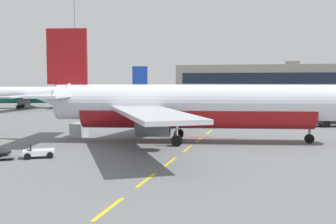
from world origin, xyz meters
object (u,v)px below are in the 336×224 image
at_px(airliner_foreground, 191,106).
at_px(apron_light_mast_near, 75,22).
at_px(airliner_far_center, 15,95).
at_px(baggage_train, 0,154).
at_px(airliner_mid_left, 184,94).
at_px(uld_cargo_container, 79,130).

xyz_separation_m(airliner_foreground, apron_light_mast_near, (-31.31, 33.82, 14.48)).
relative_size(airliner_far_center, baggage_train, 3.42).
bearing_deg(airliner_far_center, airliner_foreground, -38.23).
xyz_separation_m(airliner_mid_left, uld_cargo_container, (-0.84, -51.94, -2.36)).
bearing_deg(airliner_foreground, airliner_mid_left, 103.61).
height_order(airliner_foreground, airliner_far_center, airliner_foreground).
bearing_deg(uld_cargo_container, apron_light_mast_near, 118.09).
relative_size(airliner_mid_left, uld_cargo_container, 14.61).
bearing_deg(airliner_foreground, airliner_far_center, 141.77).
bearing_deg(uld_cargo_container, baggage_train, -89.69).
relative_size(airliner_mid_left, apron_light_mast_near, 0.87).
bearing_deg(apron_light_mast_near, airliner_foreground, -47.21).
relative_size(baggage_train, uld_cargo_container, 4.45).
xyz_separation_m(airliner_foreground, airliner_far_center, (-49.88, 39.30, -0.74)).
relative_size(airliner_foreground, uld_cargo_container, 19.26).
xyz_separation_m(airliner_far_center, apron_light_mast_near, (18.58, -5.49, 15.22)).
distance_m(airliner_mid_left, airliner_far_center, 39.44).
distance_m(airliner_foreground, baggage_train, 19.46).
distance_m(baggage_train, uld_cargo_container, 14.15).
distance_m(airliner_far_center, uld_cargo_container, 53.20).
bearing_deg(airliner_mid_left, airliner_foreground, -76.39).
bearing_deg(uld_cargo_container, airliner_mid_left, 89.08).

